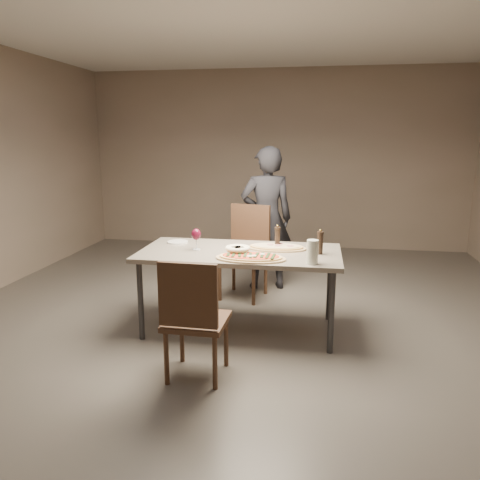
% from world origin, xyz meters
% --- Properties ---
extents(room, '(7.00, 7.00, 7.00)m').
position_xyz_m(room, '(0.00, 0.00, 1.40)').
color(room, '#59534D').
rests_on(room, ground).
extents(dining_table, '(1.80, 0.90, 0.75)m').
position_xyz_m(dining_table, '(0.00, 0.00, 0.69)').
color(dining_table, slate).
rests_on(dining_table, ground).
extents(zucchini_pizza, '(0.60, 0.33, 0.05)m').
position_xyz_m(zucchini_pizza, '(0.14, -0.28, 0.77)').
color(zucchini_pizza, tan).
rests_on(zucchini_pizza, dining_table).
extents(ham_pizza, '(0.54, 0.30, 0.04)m').
position_xyz_m(ham_pizza, '(0.32, 0.13, 0.77)').
color(ham_pizza, tan).
rests_on(ham_pizza, dining_table).
extents(bread_basket, '(0.22, 0.22, 0.08)m').
position_xyz_m(bread_basket, '(0.01, -0.16, 0.80)').
color(bread_basket, '#F8F1C9').
rests_on(bread_basket, dining_table).
extents(oil_dish, '(0.14, 0.14, 0.02)m').
position_xyz_m(oil_dish, '(0.38, 0.11, 0.76)').
color(oil_dish, white).
rests_on(oil_dish, dining_table).
extents(pepper_mill_left, '(0.05, 0.05, 0.21)m').
position_xyz_m(pepper_mill_left, '(0.32, 0.19, 0.85)').
color(pepper_mill_left, black).
rests_on(pepper_mill_left, dining_table).
extents(pepper_mill_right, '(0.06, 0.06, 0.22)m').
position_xyz_m(pepper_mill_right, '(0.71, -0.00, 0.85)').
color(pepper_mill_right, black).
rests_on(pepper_mill_right, dining_table).
extents(carafe, '(0.09, 0.09, 0.20)m').
position_xyz_m(carafe, '(0.65, -0.34, 0.85)').
color(carafe, silver).
rests_on(carafe, dining_table).
extents(wine_glass, '(0.09, 0.09, 0.20)m').
position_xyz_m(wine_glass, '(-0.40, -0.02, 0.89)').
color(wine_glass, silver).
rests_on(wine_glass, dining_table).
extents(side_plate, '(0.20, 0.20, 0.01)m').
position_xyz_m(side_plate, '(-0.65, 0.23, 0.76)').
color(side_plate, white).
rests_on(side_plate, dining_table).
extents(chair_near, '(0.45, 0.45, 0.93)m').
position_xyz_m(chair_near, '(-0.17, -1.00, 0.52)').
color(chair_near, '#432B1C').
rests_on(chair_near, ground).
extents(chair_far, '(0.57, 0.57, 1.02)m').
position_xyz_m(chair_far, '(-0.09, 0.97, 0.57)').
color(chair_far, '#432B1C').
rests_on(chair_far, ground).
extents(diner, '(0.69, 0.54, 1.66)m').
position_xyz_m(diner, '(0.10, 1.27, 0.83)').
color(diner, black).
rests_on(diner, ground).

